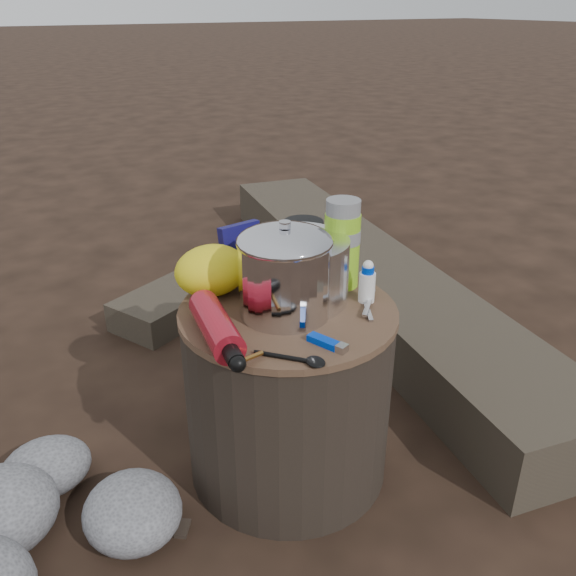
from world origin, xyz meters
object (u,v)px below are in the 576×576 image
stump (288,392)px  thermos (342,244)px  log_main (366,278)px  camping_pot (285,271)px  travel_mug (303,249)px  fuel_bottle (216,326)px

stump → thermos: bearing=15.7°
thermos → log_main: bearing=48.2°
stump → camping_pot: (-0.01, -0.01, 0.31)m
stump → log_main: bearing=42.6°
thermos → travel_mug: (-0.05, 0.09, -0.03)m
thermos → fuel_bottle: bearing=-165.2°
camping_pot → log_main: bearing=42.5°
fuel_bottle → travel_mug: 0.36m
fuel_bottle → thermos: bearing=23.0°
fuel_bottle → travel_mug: bearing=39.5°
stump → camping_pot: camping_pot is taller
thermos → travel_mug: thermos is taller
log_main → travel_mug: 0.86m
thermos → travel_mug: bearing=116.5°
stump → travel_mug: 0.34m
log_main → travel_mug: size_ratio=16.04×
fuel_bottle → travel_mug: size_ratio=1.93×
stump → travel_mug: (0.12, 0.14, 0.28)m
stump → camping_pot: size_ratio=2.42×
camping_pot → fuel_bottle: 0.19m
stump → log_main: 0.95m
stump → thermos: size_ratio=2.31×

